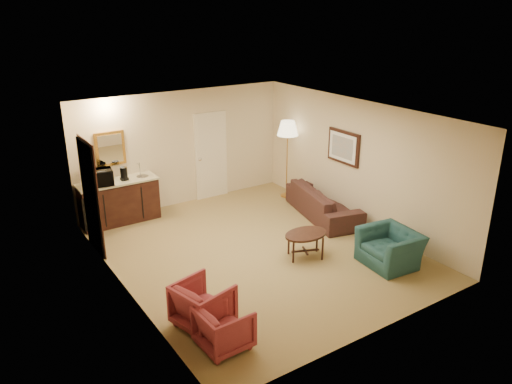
% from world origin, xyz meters
% --- Properties ---
extents(ground, '(6.00, 6.00, 0.00)m').
position_xyz_m(ground, '(0.00, 0.00, 0.00)').
color(ground, '#9A804E').
rests_on(ground, ground).
extents(room_walls, '(5.02, 6.01, 2.61)m').
position_xyz_m(room_walls, '(-0.10, 0.77, 1.72)').
color(room_walls, beige).
rests_on(room_walls, ground).
extents(wetbar_cabinet, '(1.64, 0.58, 0.92)m').
position_xyz_m(wetbar_cabinet, '(-1.65, 2.72, 0.46)').
color(wetbar_cabinet, '#361A11').
rests_on(wetbar_cabinet, ground).
extents(sofa, '(1.13, 2.26, 0.85)m').
position_xyz_m(sofa, '(2.15, 0.59, 0.42)').
color(sofa, black).
rests_on(sofa, ground).
extents(teal_armchair, '(0.72, 1.03, 0.85)m').
position_xyz_m(teal_armchair, '(1.70, -1.73, 0.43)').
color(teal_armchair, '#1E4B48').
rests_on(teal_armchair, ground).
extents(rose_chair_near, '(0.83, 0.86, 0.74)m').
position_xyz_m(rose_chair_near, '(-1.90, -1.51, 0.37)').
color(rose_chair_near, '#98323C').
rests_on(rose_chair_near, ground).
extents(rose_chair_far, '(0.63, 0.67, 0.67)m').
position_xyz_m(rose_chair_far, '(-1.90, -2.11, 0.33)').
color(rose_chair_far, '#98323C').
rests_on(rose_chair_far, ground).
extents(coffee_table, '(0.99, 0.84, 0.48)m').
position_xyz_m(coffee_table, '(0.62, -0.70, 0.24)').
color(coffee_table, black).
rests_on(coffee_table, ground).
extents(floor_lamp, '(0.56, 0.56, 1.85)m').
position_xyz_m(floor_lamp, '(2.20, 1.99, 0.93)').
color(floor_lamp, '#C49141').
rests_on(floor_lamp, ground).
extents(waste_bin, '(0.27, 0.27, 0.29)m').
position_xyz_m(waste_bin, '(-1.00, 2.65, 0.14)').
color(waste_bin, black).
rests_on(waste_bin, ground).
extents(microwave, '(0.62, 0.41, 0.40)m').
position_xyz_m(microwave, '(-2.06, 2.66, 1.12)').
color(microwave, black).
rests_on(microwave, wetbar_cabinet).
extents(coffee_maker, '(0.16, 0.16, 0.28)m').
position_xyz_m(coffee_maker, '(-1.50, 2.69, 1.06)').
color(coffee_maker, black).
rests_on(coffee_maker, wetbar_cabinet).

